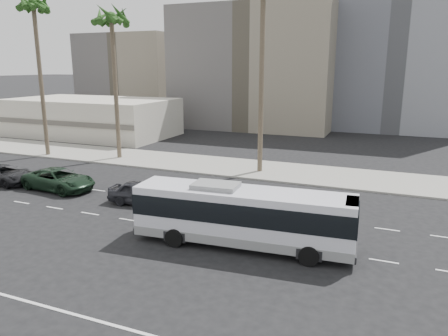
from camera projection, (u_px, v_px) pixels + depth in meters
The scene contains 13 objects.
ground at pixel (217, 234), 24.23m from camera, with size 700.00×700.00×0.00m, color black.
sidewalk_north at pixel (285, 172), 38.13m from camera, with size 120.00×7.00×0.15m, color gray.
commercial_low at pixel (92, 117), 58.15m from camera, with size 22.00×12.16×5.00m.
midrise_beige_west at pixel (260, 68), 66.98m from camera, with size 24.00×18.00×18.00m, color #67615C.
midrise_gray_center at pixel (399, 41), 64.87m from camera, with size 20.00×20.00×26.00m, color slate.
midrise_beige_far at pixel (139, 76), 81.51m from camera, with size 18.00×16.00×15.00m, color #67615C.
civic_tower at pixel (389, 12), 240.25m from camera, with size 42.00×42.00×129.00m.
city_bus at pixel (243, 215), 22.31m from camera, with size 11.77×3.45×3.34m.
car_a at pixel (142, 193), 29.38m from camera, with size 4.74×1.91×1.61m, color #292A2F.
car_b at pixel (59, 179), 32.74m from camera, with size 5.96×2.75×1.66m, color black.
car_c at pixel (4, 175), 34.54m from camera, with size 5.37×2.47×1.49m, color black.
palm_mid at pixel (111, 21), 40.73m from camera, with size 4.89×4.89×15.10m.
palm_far at pixel (33, 7), 41.85m from camera, with size 4.81×4.81×16.54m.
Camera 1 is at (9.08, -20.76, 9.40)m, focal length 33.98 mm.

